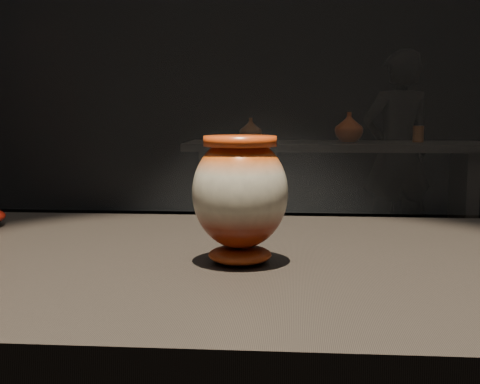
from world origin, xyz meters
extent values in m
cube|color=black|center=(0.00, 5.00, 1.60)|extent=(8.00, 3.20, 0.04)
cube|color=black|center=(0.00, 0.00, 0.88)|extent=(2.00, 0.80, 0.05)
ellipsoid|color=maroon|center=(0.12, -0.04, 0.91)|extent=(0.10, 0.10, 0.03)
ellipsoid|color=beige|center=(0.12, -0.04, 1.01)|extent=(0.15, 0.15, 0.16)
cylinder|color=#E05615|center=(0.12, -0.04, 1.08)|extent=(0.11, 0.11, 0.01)
cube|color=black|center=(0.47, 3.51, 0.88)|extent=(2.00, 0.60, 0.05)
cube|color=black|center=(-0.38, 3.51, 0.42)|extent=(0.08, 0.50, 0.85)
cube|color=black|center=(1.32, 3.51, 0.42)|extent=(0.08, 0.50, 0.85)
imported|color=maroon|center=(-0.10, 3.54, 0.98)|extent=(0.20, 0.20, 0.16)
imported|color=maroon|center=(0.56, 3.56, 1.00)|extent=(0.21, 0.21, 0.20)
cylinder|color=maroon|center=(1.02, 3.56, 0.96)|extent=(0.07, 0.07, 0.11)
imported|color=black|center=(0.99, 4.27, 0.79)|extent=(0.66, 0.53, 1.57)
camera|label=1|loc=(0.20, -1.01, 1.13)|focal=50.00mm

